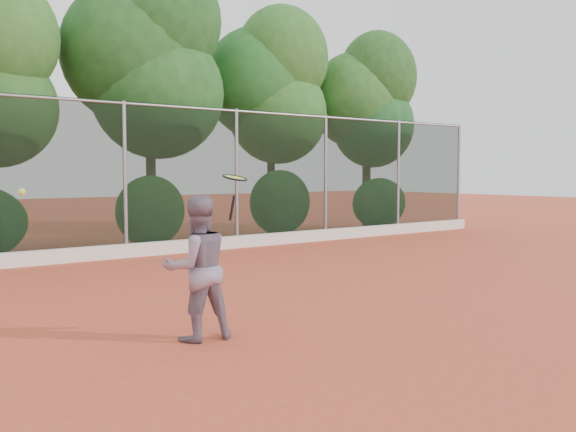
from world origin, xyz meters
TOP-DOWN VIEW (x-y plane):
  - ground at (0.00, 0.00)m, footprint 80.00×80.00m
  - concrete_curb at (0.00, 6.82)m, footprint 24.00×0.20m
  - tennis_player at (-2.34, -0.33)m, footprint 0.89×0.73m
  - chainlink_fence at (-0.00, 7.00)m, footprint 24.09×0.09m
  - foliage_backdrop at (-0.55, 8.98)m, footprint 23.70×3.63m
  - tennis_racket at (-1.91, -0.45)m, footprint 0.38×0.37m
  - tennis_ball_in_flight at (-4.28, -0.52)m, footprint 0.06×0.06m

SIDE VIEW (x-z plane):
  - ground at x=0.00m, z-range 0.00..0.00m
  - concrete_curb at x=0.00m, z-range 0.00..0.30m
  - tennis_player at x=-2.34m, z-range 0.00..1.66m
  - tennis_ball_in_flight at x=-4.28m, z-range 1.71..1.77m
  - tennis_racket at x=-1.91m, z-range 1.54..2.09m
  - chainlink_fence at x=0.00m, z-range 0.11..3.61m
  - foliage_backdrop at x=-0.55m, z-range 0.63..8.18m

